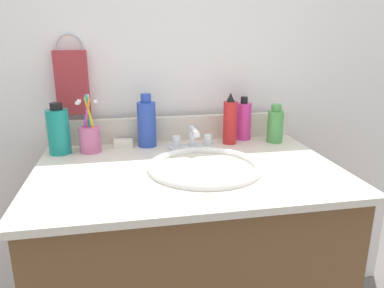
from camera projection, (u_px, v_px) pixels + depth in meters
vanity_cabinet at (188, 278)px, 1.21m from camera, size 0.87×0.57×0.75m
countertop at (187, 170)px, 1.10m from camera, size 0.90×0.61×0.02m
backsplash at (173, 128)px, 1.36m from camera, size 0.90×0.02×0.09m
back_wall at (172, 164)px, 1.47m from camera, size 2.00×0.04×1.30m
towel_ring at (69, 47)px, 1.25m from camera, size 0.10×0.01×0.10m
hand_towel at (72, 83)px, 1.27m from camera, size 0.11×0.04×0.22m
sink_basin at (205, 178)px, 1.09m from camera, size 0.34×0.34×0.11m
faucet at (193, 141)px, 1.26m from camera, size 0.16×0.10×0.08m
bottle_soap_pink at (243, 120)px, 1.37m from camera, size 0.06×0.06×0.16m
bottle_shampoo_blue at (147, 123)px, 1.28m from camera, size 0.06×0.06×0.19m
bottle_spray_red at (230, 121)px, 1.31m from camera, size 0.05×0.05×0.19m
bottle_mouthwash_teal at (59, 131)px, 1.20m from camera, size 0.07×0.07×0.17m
bottle_toner_green at (275, 125)px, 1.33m from camera, size 0.06×0.06×0.14m
cup_pink at (90, 137)px, 1.22m from camera, size 0.07×0.07×0.20m
soap_bar at (123, 143)px, 1.29m from camera, size 0.06×0.04×0.02m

